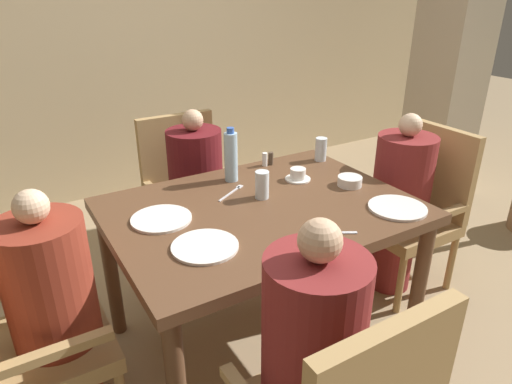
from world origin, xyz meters
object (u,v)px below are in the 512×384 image
chair_right_side (416,205)px  plate_dessert_center (205,246)px  plate_main_right (161,219)px  diner_in_right_chair (399,203)px  chair_far_side (188,190)px  diner_in_near_chair (311,370)px  plate_main_left (397,208)px  chair_left_side (15,336)px  teacup_with_saucer (298,175)px  bowl_small (350,181)px  glass_tall_near (321,149)px  glass_tall_mid (262,185)px  diner_in_left_chair (55,314)px  diner_in_far_chair (197,193)px  water_bottle (231,156)px

chair_right_side → plate_dessert_center: 1.48m
plate_main_right → diner_in_right_chair: bearing=-4.4°
chair_right_side → chair_far_side: bearing=140.2°
diner_in_near_chair → plate_main_left: size_ratio=4.28×
chair_left_side → teacup_with_saucer: size_ratio=7.27×
chair_far_side → bowl_small: (0.50, -0.92, 0.29)m
diner_in_right_chair → glass_tall_near: diner_in_right_chair is taller
chair_far_side → glass_tall_mid: chair_far_side is taller
plate_main_left → plate_main_right: size_ratio=1.00×
diner_in_left_chair → diner_in_far_chair: size_ratio=1.01×
plate_dessert_center → teacup_with_saucer: 0.79m
diner_in_right_chair → plate_main_left: 0.58m
plate_main_right → glass_tall_near: 1.06m
plate_main_left → chair_right_side: bearing=31.2°
diner_in_far_chair → bowl_small: bearing=-57.2°
plate_main_right → teacup_with_saucer: bearing=4.6°
chair_left_side → diner_in_near_chair: (0.80, -0.74, 0.06)m
plate_main_left → glass_tall_near: size_ratio=1.96×
diner_in_near_chair → diner_in_right_chair: bearing=32.0°
water_bottle → glass_tall_near: 0.58m
plate_main_right → glass_tall_mid: glass_tall_mid is taller
diner_in_left_chair → diner_in_near_chair: 0.99m
plate_main_left → plate_main_right: same height
teacup_with_saucer → plate_main_right: bearing=-175.4°
chair_right_side → diner_in_far_chair: bearing=145.1°
chair_left_side → bowl_small: chair_left_side is taller
plate_main_left → glass_tall_mid: bearing=137.9°
diner_in_right_chair → plate_main_right: diner_in_right_chair is taller
chair_far_side → diner_in_far_chair: 0.15m
chair_right_side → plate_main_right: size_ratio=3.70×
chair_right_side → plate_main_left: chair_right_side is taller
plate_main_left → water_bottle: 0.84m
plate_dessert_center → glass_tall_mid: bearing=32.7°
diner_in_right_chair → plate_main_right: bearing=175.6°
chair_left_side → chair_far_side: same height
chair_left_side → plate_main_left: chair_left_side is taller
chair_right_side → plate_main_right: 1.53m
bowl_small → diner_in_near_chair: bearing=-137.1°
diner_in_far_chair → plate_dessert_center: size_ratio=4.07×
chair_left_side → plate_dessert_center: (0.69, -0.20, 0.27)m
diner_in_right_chair → glass_tall_near: (-0.32, 0.33, 0.28)m
diner_in_near_chair → bowl_small: diner_in_near_chair is taller
glass_tall_mid → glass_tall_near: bearing=25.1°
chair_far_side → plate_dessert_center: 1.18m
glass_tall_mid → chair_left_side: bearing=-176.2°
plate_main_left → bowl_small: bowl_small is taller
plate_dessert_center → bowl_small: size_ratio=2.13×
chair_left_side → diner_in_right_chair: size_ratio=0.89×
chair_right_side → water_bottle: bearing=162.2°
diner_in_far_chair → glass_tall_near: size_ratio=7.96×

